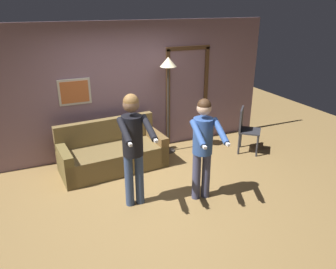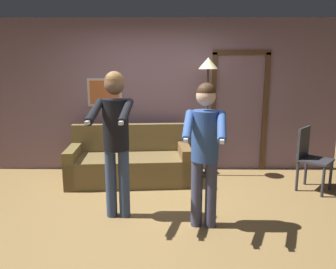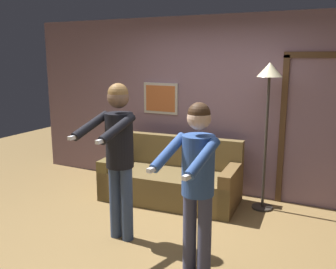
% 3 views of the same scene
% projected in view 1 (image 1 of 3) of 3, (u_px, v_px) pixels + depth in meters
% --- Properties ---
extents(ground_plane, '(12.00, 12.00, 0.00)m').
position_uv_depth(ground_plane, '(158.00, 196.00, 5.26)').
color(ground_plane, olive).
extents(back_wall_assembly, '(6.40, 0.10, 2.60)m').
position_uv_depth(back_wall_assembly, '(121.00, 90.00, 6.40)').
color(back_wall_assembly, slate).
rests_on(back_wall_assembly, ground_plane).
extents(couch, '(1.96, 0.99, 0.87)m').
position_uv_depth(couch, '(112.00, 154.00, 6.09)').
color(couch, brown).
rests_on(couch, ground_plane).
extents(torchiere_lamp, '(0.32, 0.32, 1.95)m').
position_uv_depth(torchiere_lamp, '(168.00, 75.00, 6.27)').
color(torchiere_lamp, '#332D28').
rests_on(torchiere_lamp, ground_plane).
extents(person_standing_left, '(0.46, 0.73, 1.75)m').
position_uv_depth(person_standing_left, '(133.00, 141.00, 4.67)').
color(person_standing_left, '#34466C').
rests_on(person_standing_left, ground_plane).
extents(person_standing_right, '(0.49, 0.69, 1.63)m').
position_uv_depth(person_standing_right, '(203.00, 141.00, 4.87)').
color(person_standing_right, '#3F4160').
rests_on(person_standing_right, ground_plane).
extents(dining_chair_distant, '(0.59, 0.59, 0.93)m').
position_uv_depth(dining_chair_distant, '(246.00, 128.00, 6.67)').
color(dining_chair_distant, '#2D2D33').
rests_on(dining_chair_distant, ground_plane).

